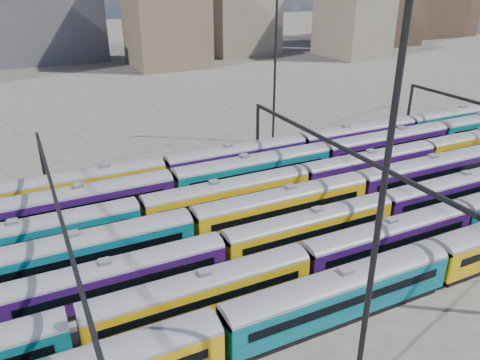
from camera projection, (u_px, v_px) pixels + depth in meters
name	position (u px, v px, depth m)	size (l,w,h in m)	color
ground	(262.00, 230.00, 50.78)	(500.00, 500.00, 0.00)	#3D3834
rake_0	(340.00, 290.00, 36.92)	(144.40, 3.02, 5.08)	black
rake_1	(304.00, 260.00, 41.04)	(116.05, 2.83, 4.76)	black
rake_2	(118.00, 275.00, 39.09)	(95.28, 2.79, 4.69)	black
rake_3	(282.00, 203.00, 50.65)	(104.10, 3.05, 5.14)	black
rake_4	(228.00, 193.00, 53.13)	(101.09, 2.96, 4.98)	black
rake_5	(172.00, 183.00, 55.17)	(129.66, 3.16, 5.33)	black
rake_6	(238.00, 156.00, 63.71)	(144.04, 3.01, 5.07)	black
gantry_1	(58.00, 213.00, 40.02)	(0.35, 40.35, 8.03)	black
gantry_2	(342.00, 157.00, 52.00)	(0.35, 40.35, 8.03)	black
mast_2	(380.00, 211.00, 25.02)	(1.40, 0.50, 25.60)	black
mast_3	(275.00, 56.00, 70.75)	(1.40, 0.50, 25.60)	black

